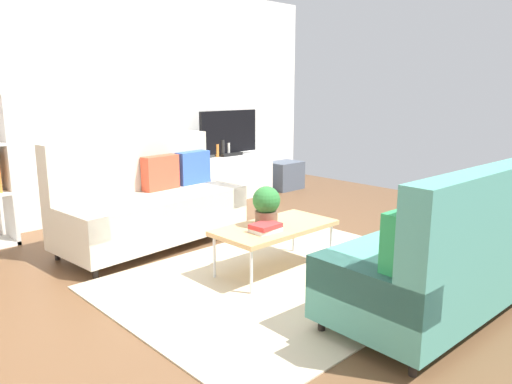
{
  "coord_description": "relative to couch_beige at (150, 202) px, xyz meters",
  "views": [
    {
      "loc": [
        -3.0,
        -2.86,
        1.61
      ],
      "look_at": [
        0.03,
        0.33,
        0.65
      ],
      "focal_mm": 34.07,
      "sensor_mm": 36.0,
      "label": 1
    }
  ],
  "objects": [
    {
      "name": "couch_beige",
      "position": [
        0.0,
        0.0,
        0.0
      ],
      "size": [
        1.96,
        1.0,
        1.1
      ],
      "rotation": [
        0.0,
        0.0,
        3.22
      ],
      "color": "beige",
      "rests_on": "ground_plane"
    },
    {
      "name": "area_rug",
      "position": [
        0.34,
        -1.62,
        -0.44
      ],
      "size": [
        2.9,
        2.2,
        0.01
      ],
      "primitive_type": "cube",
      "color": "beige",
      "rests_on": "ground_plane"
    },
    {
      "name": "bottle_0",
      "position": [
        1.72,
        1.01,
        0.28
      ],
      "size": [
        0.05,
        0.05,
        0.18
      ],
      "primitive_type": "cylinder",
      "color": "orange",
      "rests_on": "tv_console"
    },
    {
      "name": "table_book_0",
      "position": [
        0.2,
        -1.49,
        -0.01
      ],
      "size": [
        0.25,
        0.19,
        0.03
      ],
      "primitive_type": "cube",
      "rotation": [
        0.0,
        0.0,
        -0.05
      ],
      "color": "silver",
      "rests_on": "coffee_table"
    },
    {
      "name": "bottle_2",
      "position": [
        1.92,
        1.01,
        0.29
      ],
      "size": [
        0.04,
        0.04,
        0.19
      ],
      "primitive_type": "cylinder",
      "color": "silver",
      "rests_on": "tv_console"
    },
    {
      "name": "vase_0",
      "position": [
        1.37,
        1.1,
        0.27
      ],
      "size": [
        0.12,
        0.12,
        0.15
      ],
      "primitive_type": "cylinder",
      "color": "#4C72B2",
      "rests_on": "tv_console"
    },
    {
      "name": "storage_trunk",
      "position": [
        3.05,
        0.95,
        -0.23
      ],
      "size": [
        0.52,
        0.4,
        0.44
      ],
      "primitive_type": "cube",
      "color": "#4C5666",
      "rests_on": "ground_plane"
    },
    {
      "name": "ground_plane",
      "position": [
        0.46,
        -1.41,
        -0.45
      ],
      "size": [
        7.68,
        7.68,
        0.0
      ],
      "primitive_type": "plane",
      "color": "brown"
    },
    {
      "name": "bottle_1",
      "position": [
        1.82,
        1.01,
        0.31
      ],
      "size": [
        0.06,
        0.06,
        0.24
      ],
      "primitive_type": "cylinder",
      "color": "#262626",
      "rests_on": "tv_console"
    },
    {
      "name": "potted_plant",
      "position": [
        0.33,
        -1.38,
        0.16
      ],
      "size": [
        0.24,
        0.24,
        0.35
      ],
      "color": "brown",
      "rests_on": "coffee_table"
    },
    {
      "name": "couch_green",
      "position": [
        0.67,
        -2.84,
        -0.01
      ],
      "size": [
        1.92,
        0.9,
        1.1
      ],
      "rotation": [
        0.0,
        0.0,
        -0.03
      ],
      "color": "teal",
      "rests_on": "ground_plane"
    },
    {
      "name": "tv_console",
      "position": [
        1.95,
        1.05,
        -0.13
      ],
      "size": [
        1.4,
        0.44,
        0.64
      ],
      "primitive_type": "cube",
      "color": "silver",
      "rests_on": "ground_plane"
    },
    {
      "name": "coffee_table",
      "position": [
        0.39,
        -1.42,
        -0.05
      ],
      "size": [
        1.1,
        0.56,
        0.42
      ],
      "color": "tan",
      "rests_on": "ground_plane"
    },
    {
      "name": "table_book_1",
      "position": [
        0.2,
        -1.49,
        0.02
      ],
      "size": [
        0.25,
        0.19,
        0.04
      ],
      "primitive_type": "cube",
      "rotation": [
        0.0,
        0.0,
        0.05
      ],
      "color": "red",
      "rests_on": "table_book_0"
    },
    {
      "name": "tv",
      "position": [
        1.95,
        1.03,
        0.51
      ],
      "size": [
        1.0,
        0.2,
        0.64
      ],
      "color": "black",
      "rests_on": "tv_console"
    },
    {
      "name": "wall_far",
      "position": [
        0.46,
        1.39,
        1.0
      ],
      "size": [
        6.4,
        0.12,
        2.9
      ],
      "primitive_type": "cube",
      "color": "white",
      "rests_on": "ground_plane"
    },
    {
      "name": "vase_1",
      "position": [
        1.54,
        1.1,
        0.27
      ],
      "size": [
        0.11,
        0.11,
        0.15
      ],
      "primitive_type": "cylinder",
      "color": "#33B29E",
      "rests_on": "tv_console"
    }
  ]
}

